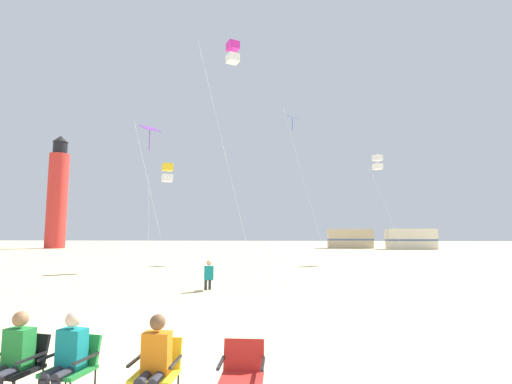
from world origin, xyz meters
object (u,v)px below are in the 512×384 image
at_px(camp_chair_black, 21,362).
at_px(kite_box_magenta, 233,53).
at_px(spectator_green_chair, 67,357).
at_px(camp_chair_yellow, 158,367).
at_px(camp_chair_green, 74,362).
at_px(lighthouse_distant, 58,195).
at_px(kite_box_white, 378,162).
at_px(spectator_yellow_chair, 154,361).
at_px(rv_van_cream, 411,239).
at_px(spectator_black_chair, 13,356).
at_px(kite_diamond_blue, 293,123).
at_px(rv_van_tan, 350,239).
at_px(camp_chair_red, 243,369).
at_px(kite_box_gold, 167,173).
at_px(kite_flyer_standing, 209,274).
at_px(kite_diamond_violet, 150,133).

height_order(camp_chair_black, kite_box_magenta, kite_box_magenta).
xyz_separation_m(spectator_green_chair, camp_chair_yellow, (1.18, 0.06, -0.11)).
bearing_deg(camp_chair_green, lighthouse_distant, 132.90).
xyz_separation_m(spectator_green_chair, kite_box_magenta, (0.10, 14.52, 11.34)).
xyz_separation_m(kite_box_magenta, kite_box_white, (10.17, 10.64, -4.18)).
height_order(camp_chair_black, lighthouse_distant, lighthouse_distant).
bearing_deg(spectator_yellow_chair, spectator_green_chair, 176.91).
relative_size(lighthouse_distant, rv_van_cream, 2.61).
bearing_deg(kite_box_magenta, spectator_black_chair, -93.21).
bearing_deg(kite_diamond_blue, lighthouse_distant, 148.20).
bearing_deg(lighthouse_distant, kite_box_magenta, -47.66).
xyz_separation_m(spectator_yellow_chair, lighthouse_distant, (-31.78, 48.30, 7.22)).
bearing_deg(kite_diamond_blue, kite_box_magenta, -106.16).
bearing_deg(kite_diamond_blue, rv_van_tan, 70.35).
relative_size(spectator_black_chair, camp_chair_red, 1.41).
bearing_deg(camp_chair_green, spectator_green_chair, -90.00).
height_order(camp_chair_black, kite_box_gold, kite_box_gold).
distance_m(spectator_black_chair, spectator_green_chair, 0.71).
distance_m(spectator_black_chair, camp_chair_yellow, 1.89).
height_order(spectator_black_chair, kite_box_gold, kite_box_gold).
bearing_deg(camp_chair_green, kite_diamond_blue, 92.58).
bearing_deg(spectator_yellow_chair, kite_box_magenta, 95.12).
relative_size(spectator_black_chair, spectator_yellow_chair, 1.00).
xyz_separation_m(spectator_yellow_chair, kite_flyer_standing, (-1.28, 9.77, 0.00)).
xyz_separation_m(camp_chair_red, kite_box_white, (8.01, 25.11, 7.28)).
xyz_separation_m(camp_chair_red, rv_van_tan, (10.25, 51.55, 0.89)).
xyz_separation_m(spectator_yellow_chair, kite_box_magenta, (-1.07, 14.60, 11.34)).
height_order(camp_chair_yellow, spectator_yellow_chair, spectator_yellow_chair).
height_order(spectator_green_chair, kite_diamond_blue, kite_diamond_blue).
bearing_deg(kite_flyer_standing, camp_chair_green, 73.62).
height_order(spectator_yellow_chair, rv_van_tan, rv_van_tan).
distance_m(camp_chair_black, kite_diamond_blue, 29.38).
relative_size(camp_chair_green, kite_diamond_violet, 0.10).
height_order(camp_chair_green, spectator_yellow_chair, spectator_yellow_chair).
bearing_deg(kite_flyer_standing, rv_van_tan, -123.92).
relative_size(camp_chair_green, kite_flyer_standing, 0.71).
relative_size(spectator_black_chair, kite_flyer_standing, 1.00).
height_order(kite_flyer_standing, lighthouse_distant, lighthouse_distant).
relative_size(kite_box_magenta, rv_van_cream, 1.95).
xyz_separation_m(kite_diamond_violet, kite_box_magenta, (4.30, 0.50, 4.54)).
height_order(kite_diamond_blue, rv_van_tan, kite_diamond_blue).
relative_size(spectator_yellow_chair, kite_box_white, 0.14).
xyz_separation_m(camp_chair_yellow, lighthouse_distant, (-31.79, 48.16, 7.34)).
bearing_deg(kite_box_magenta, kite_diamond_violet, -173.38).
xyz_separation_m(camp_chair_yellow, kite_diamond_violet, (-5.37, 13.96, 6.91)).
relative_size(kite_flyer_standing, kite_diamond_violet, 0.15).
bearing_deg(lighthouse_distant, camp_chair_black, -58.12).
distance_m(camp_chair_red, kite_flyer_standing, 9.93).
height_order(camp_chair_yellow, kite_box_gold, kite_box_gold).
bearing_deg(rv_van_cream, spectator_yellow_chair, -111.61).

